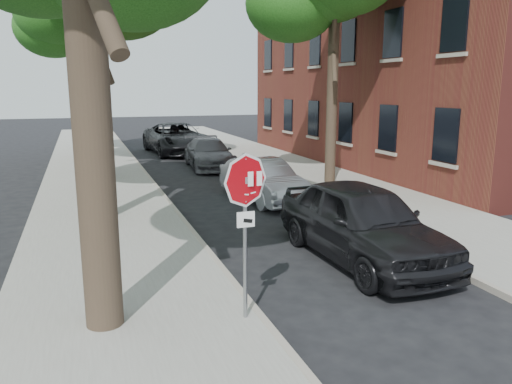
# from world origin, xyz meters

# --- Properties ---
(ground) EXTENTS (120.00, 120.00, 0.00)m
(ground) POSITION_xyz_m (0.00, 0.00, 0.00)
(ground) COLOR black
(ground) RESTS_ON ground
(sidewalk_left) EXTENTS (4.00, 55.00, 0.12)m
(sidewalk_left) POSITION_xyz_m (-2.50, 12.00, 0.06)
(sidewalk_left) COLOR gray
(sidewalk_left) RESTS_ON ground
(sidewalk_right) EXTENTS (4.00, 55.00, 0.12)m
(sidewalk_right) POSITION_xyz_m (6.00, 12.00, 0.06)
(sidewalk_right) COLOR gray
(sidewalk_right) RESTS_ON ground
(curb_left) EXTENTS (0.12, 55.00, 0.13)m
(curb_left) POSITION_xyz_m (-0.45, 12.00, 0.07)
(curb_left) COLOR #9E9384
(curb_left) RESTS_ON ground
(curb_right) EXTENTS (0.12, 55.00, 0.13)m
(curb_right) POSITION_xyz_m (3.95, 12.00, 0.07)
(curb_right) COLOR #9E9384
(curb_right) RESTS_ON ground
(apartment_building) EXTENTS (12.20, 20.20, 15.30)m
(apartment_building) POSITION_xyz_m (14.00, 14.00, 7.65)
(apartment_building) COLOR maroon
(apartment_building) RESTS_ON ground
(stop_sign) EXTENTS (0.76, 0.34, 2.61)m
(stop_sign) POSITION_xyz_m (-0.70, -0.03, 1.95)
(stop_sign) COLOR gray
(stop_sign) RESTS_ON sidewalk_left
(tree_far) EXTENTS (5.29, 4.91, 9.33)m
(tree_far) POSITION_xyz_m (-2.72, 21.11, 7.21)
(tree_far) COLOR black
(tree_far) RESTS_ON sidewalk_left
(car_a) EXTENTS (2.13, 5.04, 1.70)m
(car_a) POSITION_xyz_m (2.60, 2.04, 0.85)
(car_a) COLOR black
(car_a) RESTS_ON ground
(car_b) EXTENTS (1.93, 4.31, 1.37)m
(car_b) POSITION_xyz_m (2.60, 8.16, 0.69)
(car_b) COLOR #A2A3AA
(car_b) RESTS_ON ground
(car_c) EXTENTS (2.20, 4.81, 1.36)m
(car_c) POSITION_xyz_m (2.60, 15.49, 0.68)
(car_c) COLOR #4B4A4F
(car_c) RESTS_ON ground
(car_d) EXTENTS (3.33, 6.40, 1.72)m
(car_d) POSITION_xyz_m (2.17, 21.24, 0.86)
(car_d) COLOR black
(car_d) RESTS_ON ground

